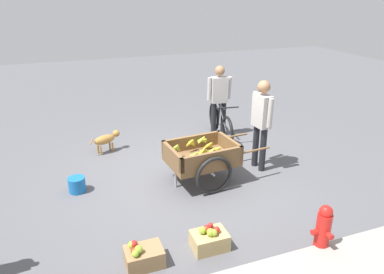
{
  "coord_description": "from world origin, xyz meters",
  "views": [
    {
      "loc": [
        1.85,
        5.3,
        3.02
      ],
      "look_at": [
        -0.07,
        0.12,
        0.75
      ],
      "focal_mm": 33.81,
      "sensor_mm": 36.0,
      "label": 1
    }
  ],
  "objects_px": {
    "fire_hydrant": "(323,230)",
    "plastic_bucket": "(77,185)",
    "bicycle": "(220,123)",
    "apple_crate": "(143,256)",
    "mixed_fruit_crate": "(209,239)",
    "fruit_cart": "(202,158)",
    "cyclist_person": "(219,95)",
    "vendor_person": "(262,117)",
    "dog": "(106,139)"
  },
  "relations": [
    {
      "from": "bicycle",
      "to": "cyclist_person",
      "type": "height_order",
      "value": "cyclist_person"
    },
    {
      "from": "fruit_cart",
      "to": "fire_hydrant",
      "type": "bearing_deg",
      "value": 107.97
    },
    {
      "from": "fruit_cart",
      "to": "plastic_bucket",
      "type": "bearing_deg",
      "value": -10.69
    },
    {
      "from": "bicycle",
      "to": "fire_hydrant",
      "type": "relative_size",
      "value": 2.47
    },
    {
      "from": "fruit_cart",
      "to": "apple_crate",
      "type": "xyz_separation_m",
      "value": [
        1.39,
        1.63,
        -0.31
      ]
    },
    {
      "from": "apple_crate",
      "to": "mixed_fruit_crate",
      "type": "bearing_deg",
      "value": -179.59
    },
    {
      "from": "mixed_fruit_crate",
      "to": "vendor_person",
      "type": "bearing_deg",
      "value": -134.26
    },
    {
      "from": "cyclist_person",
      "to": "plastic_bucket",
      "type": "xyz_separation_m",
      "value": [
        3.1,
        1.41,
        -0.8
      ]
    },
    {
      "from": "bicycle",
      "to": "fire_hydrant",
      "type": "bearing_deg",
      "value": 84.34
    },
    {
      "from": "bicycle",
      "to": "mixed_fruit_crate",
      "type": "relative_size",
      "value": 3.76
    },
    {
      "from": "fire_hydrant",
      "to": "dog",
      "type": "bearing_deg",
      "value": -62.71
    },
    {
      "from": "fruit_cart",
      "to": "bicycle",
      "type": "xyz_separation_m",
      "value": [
        -1.08,
        -1.64,
        -0.09
      ]
    },
    {
      "from": "bicycle",
      "to": "apple_crate",
      "type": "height_order",
      "value": "bicycle"
    },
    {
      "from": "vendor_person",
      "to": "cyclist_person",
      "type": "bearing_deg",
      "value": -88.64
    },
    {
      "from": "dog",
      "to": "fire_hydrant",
      "type": "distance_m",
      "value": 4.43
    },
    {
      "from": "plastic_bucket",
      "to": "mixed_fruit_crate",
      "type": "relative_size",
      "value": 0.61
    },
    {
      "from": "plastic_bucket",
      "to": "mixed_fruit_crate",
      "type": "xyz_separation_m",
      "value": [
        -1.45,
        2.0,
        0.01
      ]
    },
    {
      "from": "fire_hydrant",
      "to": "apple_crate",
      "type": "height_order",
      "value": "fire_hydrant"
    },
    {
      "from": "vendor_person",
      "to": "cyclist_person",
      "type": "relative_size",
      "value": 1.04
    },
    {
      "from": "vendor_person",
      "to": "cyclist_person",
      "type": "xyz_separation_m",
      "value": [
        0.04,
        -1.68,
        -0.04
      ]
    },
    {
      "from": "mixed_fruit_crate",
      "to": "plastic_bucket",
      "type": "bearing_deg",
      "value": -54.0
    },
    {
      "from": "cyclist_person",
      "to": "dog",
      "type": "height_order",
      "value": "cyclist_person"
    },
    {
      "from": "cyclist_person",
      "to": "apple_crate",
      "type": "xyz_separation_m",
      "value": [
        2.49,
        3.42,
        -0.8
      ]
    },
    {
      "from": "fruit_cart",
      "to": "cyclist_person",
      "type": "bearing_deg",
      "value": -121.63
    },
    {
      "from": "dog",
      "to": "apple_crate",
      "type": "xyz_separation_m",
      "value": [
        0.06,
        3.4,
        -0.14
      ]
    },
    {
      "from": "vendor_person",
      "to": "bicycle",
      "type": "xyz_separation_m",
      "value": [
        0.06,
        -1.53,
        -0.61
      ]
    },
    {
      "from": "fire_hydrant",
      "to": "cyclist_person",
      "type": "bearing_deg",
      "value": -95.74
    },
    {
      "from": "fruit_cart",
      "to": "fire_hydrant",
      "type": "height_order",
      "value": "fruit_cart"
    },
    {
      "from": "fire_hydrant",
      "to": "plastic_bucket",
      "type": "relative_size",
      "value": 2.49
    },
    {
      "from": "fruit_cart",
      "to": "plastic_bucket",
      "type": "distance_m",
      "value": 2.06
    },
    {
      "from": "fire_hydrant",
      "to": "fruit_cart",
      "type": "bearing_deg",
      "value": -72.03
    },
    {
      "from": "dog",
      "to": "plastic_bucket",
      "type": "bearing_deg",
      "value": 64.28
    },
    {
      "from": "vendor_person",
      "to": "dog",
      "type": "bearing_deg",
      "value": -33.93
    },
    {
      "from": "cyclist_person",
      "to": "mixed_fruit_crate",
      "type": "bearing_deg",
      "value": 64.26
    },
    {
      "from": "cyclist_person",
      "to": "bicycle",
      "type": "bearing_deg",
      "value": 82.14
    },
    {
      "from": "fire_hydrant",
      "to": "apple_crate",
      "type": "distance_m",
      "value": 2.17
    },
    {
      "from": "plastic_bucket",
      "to": "cyclist_person",
      "type": "bearing_deg",
      "value": -155.51
    },
    {
      "from": "cyclist_person",
      "to": "fire_hydrant",
      "type": "distance_m",
      "value": 4.02
    },
    {
      "from": "vendor_person",
      "to": "mixed_fruit_crate",
      "type": "distance_m",
      "value": 2.55
    },
    {
      "from": "fire_hydrant",
      "to": "plastic_bucket",
      "type": "bearing_deg",
      "value": -43.32
    },
    {
      "from": "bicycle",
      "to": "mixed_fruit_crate",
      "type": "xyz_separation_m",
      "value": [
        1.62,
        3.26,
        -0.22
      ]
    },
    {
      "from": "plastic_bucket",
      "to": "apple_crate",
      "type": "height_order",
      "value": "apple_crate"
    },
    {
      "from": "vendor_person",
      "to": "fire_hydrant",
      "type": "bearing_deg",
      "value": 79.11
    },
    {
      "from": "apple_crate",
      "to": "mixed_fruit_crate",
      "type": "height_order",
      "value": "mixed_fruit_crate"
    },
    {
      "from": "cyclist_person",
      "to": "apple_crate",
      "type": "bearing_deg",
      "value": 53.96
    },
    {
      "from": "mixed_fruit_crate",
      "to": "bicycle",
      "type": "bearing_deg",
      "value": -116.48
    },
    {
      "from": "dog",
      "to": "apple_crate",
      "type": "relative_size",
      "value": 1.44
    },
    {
      "from": "bicycle",
      "to": "mixed_fruit_crate",
      "type": "bearing_deg",
      "value": 63.52
    },
    {
      "from": "bicycle",
      "to": "fruit_cart",
      "type": "bearing_deg",
      "value": 56.58
    },
    {
      "from": "fruit_cart",
      "to": "mixed_fruit_crate",
      "type": "relative_size",
      "value": 3.89
    }
  ]
}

